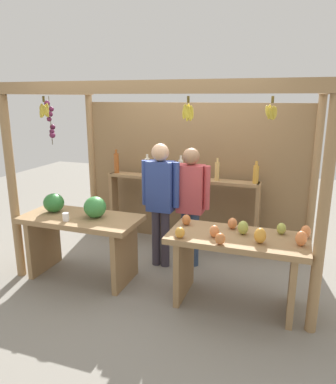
% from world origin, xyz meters
% --- Properties ---
extents(ground_plane, '(12.00, 12.00, 0.00)m').
position_xyz_m(ground_plane, '(0.00, 0.00, 0.00)').
color(ground_plane, gray).
rests_on(ground_plane, ground).
extents(market_stall, '(3.39, 1.85, 2.24)m').
position_xyz_m(market_stall, '(-0.00, 0.41, 1.30)').
color(market_stall, '#99754C').
rests_on(market_stall, ground).
extents(fruit_counter_left, '(1.37, 0.64, 1.00)m').
position_xyz_m(fruit_counter_left, '(-0.92, -0.64, 0.62)').
color(fruit_counter_left, '#99754C').
rests_on(fruit_counter_left, ground).
extents(fruit_counter_right, '(1.38, 0.64, 0.91)m').
position_xyz_m(fruit_counter_right, '(0.91, -0.65, 0.58)').
color(fruit_counter_right, '#99754C').
rests_on(fruit_counter_right, ground).
extents(bottle_shelf_unit, '(2.18, 0.22, 1.35)m').
position_xyz_m(bottle_shelf_unit, '(-0.11, 0.65, 0.79)').
color(bottle_shelf_unit, '#99754C').
rests_on(bottle_shelf_unit, ground).
extents(vendor_man, '(0.48, 0.21, 1.56)m').
position_xyz_m(vendor_man, '(-0.14, -0.06, 0.93)').
color(vendor_man, '#3C3543').
rests_on(vendor_man, ground).
extents(vendor_woman, '(0.48, 0.20, 1.50)m').
position_xyz_m(vendor_woman, '(0.21, 0.07, 0.89)').
color(vendor_woman, navy).
rests_on(vendor_woman, ground).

